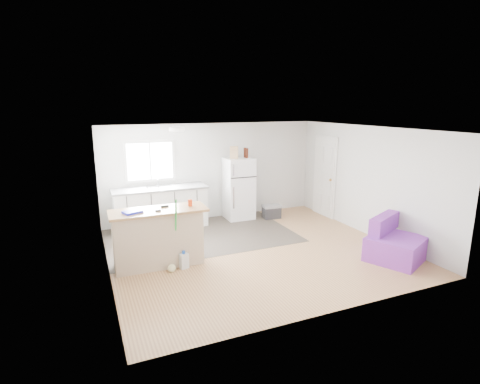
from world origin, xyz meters
name	(u,v)px	position (x,y,z in m)	size (l,w,h in m)	color
room	(255,192)	(0.00, 0.00, 1.20)	(5.51, 5.01, 2.41)	#8F5E3C
vinyl_zone	(201,236)	(-0.73, 1.25, 0.00)	(4.05, 2.50, 0.00)	#302A24
window	(150,161)	(-1.55, 2.49, 1.55)	(1.18, 0.06, 0.98)	white
interior_door	(325,177)	(2.72, 1.55, 1.02)	(0.11, 0.92, 2.10)	white
ceiling_fixture	(177,129)	(-1.20, 1.20, 2.36)	(0.30, 0.30, 0.07)	white
kitchen_cabinets	(161,207)	(-1.41, 2.16, 0.49)	(2.18, 0.69, 1.26)	white
peninsula	(158,237)	(-1.88, 0.06, 0.53)	(1.70, 0.68, 1.04)	#C5AB8E
refrigerator	(239,188)	(0.57, 2.16, 0.77)	(0.69, 0.66, 1.55)	white
cooler	(272,211)	(1.34, 1.82, 0.17)	(0.48, 0.35, 0.34)	#2C2C2E
purple_seat	(394,245)	(2.22, -1.40, 0.29)	(1.24, 1.24, 0.78)	purple
cleaner_jug	(184,261)	(-1.51, -0.26, 0.14)	(0.17, 0.14, 0.33)	silver
mop	(173,258)	(-1.71, -0.28, 0.23)	(0.22, 0.37, 1.30)	green
red_cup	(190,203)	(-1.27, 0.08, 1.10)	(0.08, 0.08, 0.12)	red
blue_tray	(132,212)	(-2.30, 0.03, 1.06)	(0.30, 0.22, 0.04)	#151CCC
tool_a	(165,206)	(-1.72, 0.19, 1.05)	(0.14, 0.05, 0.03)	black
tool_b	(158,211)	(-1.88, -0.04, 1.05)	(0.10, 0.04, 0.03)	black
cardboard_box	(234,152)	(0.43, 2.12, 1.70)	(0.20, 0.10, 0.30)	tan
bottle_left	(247,153)	(0.75, 2.06, 1.67)	(0.07, 0.07, 0.25)	#37140A
bottle_right	(245,153)	(0.75, 2.17, 1.67)	(0.07, 0.07, 0.25)	#37140A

